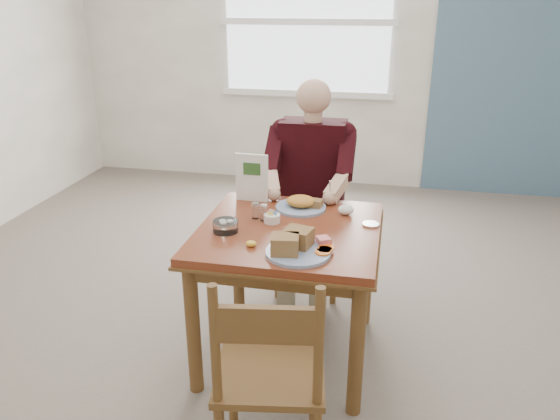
% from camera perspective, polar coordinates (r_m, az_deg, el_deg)
% --- Properties ---
extents(floor, '(6.00, 6.00, 0.00)m').
position_cam_1_polar(floor, '(3.12, 0.85, -14.61)').
color(floor, '#645B51').
rests_on(floor, ground).
extents(wall_back, '(5.50, 0.00, 5.50)m').
position_cam_1_polar(wall_back, '(5.51, 7.16, 16.83)').
color(wall_back, white).
rests_on(wall_back, ground).
extents(accent_panel, '(1.60, 0.02, 2.80)m').
position_cam_1_polar(accent_panel, '(5.59, 24.32, 15.24)').
color(accent_panel, '#456681').
rests_on(accent_panel, ground).
extents(lemon_wedge, '(0.06, 0.05, 0.03)m').
position_cam_1_polar(lemon_wedge, '(2.55, -3.03, -3.53)').
color(lemon_wedge, yellow).
rests_on(lemon_wedge, table).
extents(napkin, '(0.10, 0.09, 0.05)m').
position_cam_1_polar(napkin, '(2.93, 6.90, 0.03)').
color(napkin, white).
rests_on(napkin, table).
extents(metal_dish, '(0.10, 0.10, 0.01)m').
position_cam_1_polar(metal_dish, '(2.81, 9.45, -1.48)').
color(metal_dish, silver).
rests_on(metal_dish, table).
extents(window, '(1.72, 0.04, 1.42)m').
position_cam_1_polar(window, '(5.52, 2.86, 19.05)').
color(window, white).
rests_on(window, wall_back).
extents(table, '(0.92, 0.92, 0.75)m').
position_cam_1_polar(table, '(2.79, 0.92, -3.99)').
color(table, maroon).
rests_on(table, ground).
extents(chair_far, '(0.42, 0.42, 0.95)m').
position_cam_1_polar(chair_far, '(3.58, 3.33, -0.89)').
color(chair_far, brown).
rests_on(chair_far, ground).
extents(chair_near, '(0.48, 0.48, 0.95)m').
position_cam_1_polar(chair_near, '(2.19, -1.09, -17.00)').
color(chair_near, brown).
rests_on(chair_near, ground).
extents(diner, '(0.53, 0.56, 1.39)m').
position_cam_1_polar(diner, '(3.38, 3.22, 3.75)').
color(diner, gray).
rests_on(diner, chair_far).
extents(near_plate, '(0.32, 0.30, 0.10)m').
position_cam_1_polar(near_plate, '(2.47, 1.71, -3.73)').
color(near_plate, white).
rests_on(near_plate, table).
extents(far_plate, '(0.32, 0.32, 0.07)m').
position_cam_1_polar(far_plate, '(2.98, 2.31, 0.64)').
color(far_plate, white).
rests_on(far_plate, table).
extents(caddy, '(0.11, 0.11, 0.06)m').
position_cam_1_polar(caddy, '(2.81, -0.84, -0.85)').
color(caddy, white).
rests_on(caddy, table).
extents(shakers, '(0.10, 0.06, 0.09)m').
position_cam_1_polar(shakers, '(2.84, -2.17, -0.15)').
color(shakers, white).
rests_on(shakers, table).
extents(creamer, '(0.15, 0.15, 0.06)m').
position_cam_1_polar(creamer, '(2.71, -5.72, -1.67)').
color(creamer, white).
rests_on(creamer, table).
extents(menu, '(0.19, 0.02, 0.27)m').
position_cam_1_polar(menu, '(3.07, -2.96, 3.42)').
color(menu, white).
rests_on(menu, table).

